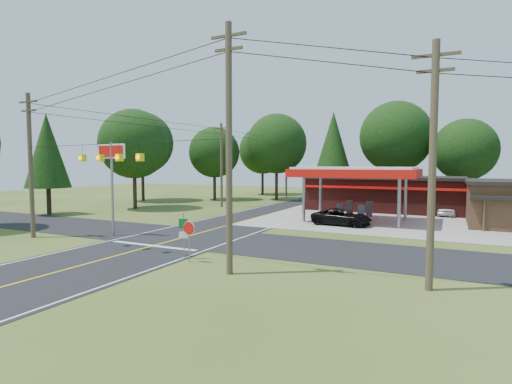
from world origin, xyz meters
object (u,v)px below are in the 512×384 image
at_px(gas_canopy, 356,174).
at_px(suv_car, 341,217).
at_px(octagonal_stop_sign, 189,232).
at_px(sedan_car, 448,209).
at_px(big_stop_sign, 112,167).

distance_m(gas_canopy, suv_car, 4.70).
bearing_deg(gas_canopy, octagonal_stop_sign, -103.32).
distance_m(gas_canopy, sedan_car, 11.50).
bearing_deg(gas_canopy, sedan_car, 47.03).
height_order(suv_car, octagonal_stop_sign, octagonal_stop_sign).
xyz_separation_m(suv_car, sedan_car, (7.95, 11.00, 0.00)).
height_order(gas_canopy, sedan_car, gas_canopy).
bearing_deg(big_stop_sign, suv_car, 41.66).
height_order(sedan_car, big_stop_sign, big_stop_sign).
height_order(gas_canopy, big_stop_sign, big_stop_sign).
height_order(sedan_car, octagonal_stop_sign, octagonal_stop_sign).
bearing_deg(suv_car, octagonal_stop_sign, 170.91).
relative_size(big_stop_sign, octagonal_stop_sign, 3.04).
distance_m(sedan_car, big_stop_sign, 31.74).
distance_m(big_stop_sign, octagonal_stop_sign, 10.83).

